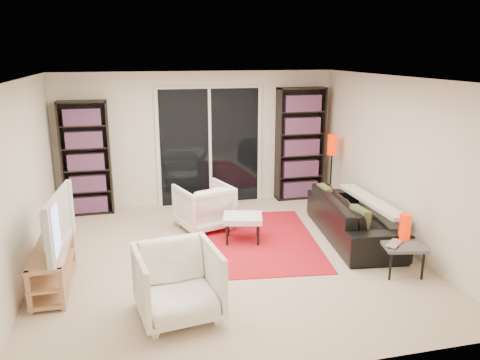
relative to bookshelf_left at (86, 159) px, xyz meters
name	(u,v)px	position (x,y,z in m)	size (l,w,h in m)	color
floor	(227,257)	(1.95, -2.33, -0.98)	(5.00, 5.00, 0.00)	beige
wall_back	(198,139)	(1.95, 0.17, 0.22)	(5.00, 0.02, 2.40)	silver
wall_front	(290,247)	(1.95, -4.83, 0.22)	(5.00, 0.02, 2.40)	silver
wall_left	(21,184)	(-0.55, -2.33, 0.22)	(0.02, 5.00, 2.40)	silver
wall_right	(398,162)	(4.45, -2.33, 0.22)	(0.02, 5.00, 2.40)	silver
ceiling	(226,79)	(1.95, -2.33, 1.42)	(5.00, 5.00, 0.02)	white
sliding_door	(210,147)	(2.15, 0.13, 0.07)	(1.92, 0.08, 2.16)	white
bookshelf_left	(86,159)	(0.00, 0.00, 0.00)	(0.80, 0.30, 1.95)	black
bookshelf_right	(300,144)	(3.85, 0.00, 0.07)	(0.90, 0.30, 2.10)	black
tv_stand	(53,267)	(-0.24, -2.70, -0.71)	(0.39, 1.22, 0.50)	tan
tv	(49,221)	(-0.22, -2.70, -0.14)	(1.17, 0.15, 0.67)	black
rug	(254,240)	(2.45, -1.86, -0.97)	(1.81, 2.45, 0.01)	red
sofa	(353,217)	(3.95, -2.07, -0.66)	(2.18, 0.85, 0.64)	black
armchair_back	(204,206)	(1.82, -1.17, -0.61)	(0.77, 0.79, 0.72)	white
armchair_front	(178,283)	(1.14, -3.67, -0.59)	(0.83, 0.85, 0.78)	white
ottoman	(243,219)	(2.29, -1.84, -0.63)	(0.66, 0.59, 0.40)	white
side_table	(402,246)	(4.00, -3.30, -0.62)	(0.60, 0.60, 0.40)	#4F4F55
laptop	(398,245)	(3.90, -3.36, -0.56)	(0.32, 0.21, 0.03)	silver
table_lamp	(405,227)	(4.10, -3.17, -0.41)	(0.15, 0.15, 0.33)	red
floor_lamp	(332,153)	(4.22, -0.62, 0.02)	(0.20, 0.20, 1.32)	black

